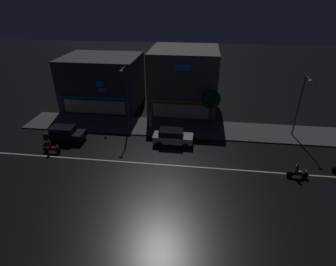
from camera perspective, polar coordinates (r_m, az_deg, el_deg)
The scene contains 14 objects.
ground_plane at distance 26.07m, azimuth 0.76°, elevation -6.88°, with size 140.00×140.00×0.00m, color black.
lane_divider_stripe at distance 26.07m, azimuth 0.76°, elevation -6.87°, with size 36.38×0.16×0.01m, color beige.
sidewalk_far at distance 32.84m, azimuth 2.33°, elevation 1.06°, with size 38.30×4.81×0.14m, color #424447.
storefront_left_block at distance 37.79m, azimuth 3.41°, elevation 11.32°, with size 8.88×9.20×8.28m.
storefront_center_block at distance 39.93m, azimuth -13.63°, elevation 10.59°, with size 10.38×8.29×7.07m.
streetlamp_west at distance 31.72m, azimuth -8.91°, elevation 8.43°, with size 0.44×1.64×7.40m.
streetlamp_mid at distance 32.58m, azimuth 26.33°, elevation 5.97°, with size 0.44×1.64×7.02m.
pedestrian_on_sidewalk at distance 32.59m, azimuth -3.67°, elevation 2.72°, with size 0.36×0.36×1.95m.
street_tree at distance 32.23m, azimuth 9.11°, elevation 7.12°, with size 2.30×2.30×4.68m.
parked_car_near_kerb at distance 29.21m, azimuth 0.96°, elevation -0.76°, with size 4.30×1.98×1.67m.
parked_car_trailing at distance 32.02m, azimuth -21.11°, elevation -0.07°, with size 4.30×1.98×1.67m.
motorcycle_following at distance 26.77m, azimuth 25.81°, elevation -7.42°, with size 1.90×0.60×1.52m.
motorcycle_opposite_lane at distance 30.22m, azimuth -23.65°, elevation -2.80°, with size 1.90×0.60×1.52m.
traffic_cone at distance 31.42m, azimuth -13.15°, elevation -0.60°, with size 0.36×0.36×0.55m, color orange.
Camera 1 is at (2.34, -21.31, 14.84)m, focal length 28.68 mm.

